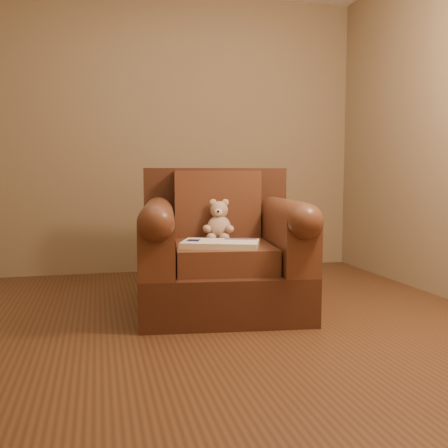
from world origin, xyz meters
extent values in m
plane|color=#55341D|center=(0.00, 0.00, 0.00)|extent=(4.00, 4.00, 0.00)
cube|color=#8C7656|center=(0.00, 2.00, 1.35)|extent=(4.00, 0.02, 2.70)
cube|color=#422316|center=(0.26, 0.44, 0.16)|extent=(1.24, 1.19, 0.31)
cube|color=#422316|center=(0.32, 0.91, 0.65)|extent=(1.11, 0.26, 0.69)
cube|color=brown|center=(0.25, 0.38, 0.39)|extent=(0.74, 0.86, 0.17)
cube|color=brown|center=(0.30, 0.76, 0.73)|extent=(0.66, 0.26, 0.50)
cube|color=brown|center=(-0.19, 0.44, 0.49)|extent=(0.35, 0.96, 0.35)
cube|color=brown|center=(0.69, 0.33, 0.49)|extent=(0.35, 0.96, 0.35)
cylinder|color=brown|center=(-0.19, 0.44, 0.67)|extent=(0.35, 0.96, 0.22)
cylinder|color=brown|center=(0.69, 0.33, 0.67)|extent=(0.35, 0.96, 0.22)
ellipsoid|color=tan|center=(0.28, 0.59, 0.56)|extent=(0.18, 0.16, 0.18)
sphere|color=tan|center=(0.28, 0.61, 0.69)|extent=(0.13, 0.13, 0.13)
ellipsoid|color=tan|center=(0.24, 0.62, 0.75)|extent=(0.05, 0.03, 0.05)
ellipsoid|color=tan|center=(0.32, 0.60, 0.75)|extent=(0.05, 0.03, 0.05)
ellipsoid|color=beige|center=(0.26, 0.55, 0.68)|extent=(0.06, 0.04, 0.05)
sphere|color=black|center=(0.25, 0.53, 0.69)|extent=(0.02, 0.02, 0.02)
ellipsoid|color=tan|center=(0.18, 0.55, 0.56)|extent=(0.06, 0.11, 0.06)
ellipsoid|color=tan|center=(0.33, 0.50, 0.56)|extent=(0.06, 0.11, 0.06)
ellipsoid|color=tan|center=(0.20, 0.51, 0.51)|extent=(0.07, 0.11, 0.06)
ellipsoid|color=tan|center=(0.29, 0.48, 0.51)|extent=(0.07, 0.11, 0.06)
cube|color=beige|center=(0.19, 0.23, 0.49)|extent=(0.57, 0.46, 0.03)
cube|color=white|center=(0.08, 0.28, 0.51)|extent=(0.33, 0.36, 0.00)
cube|color=white|center=(0.31, 0.18, 0.51)|extent=(0.33, 0.36, 0.00)
cube|color=beige|center=(0.19, 0.23, 0.51)|extent=(0.12, 0.28, 0.00)
cube|color=#0F1638|center=(0.03, 0.30, 0.52)|extent=(0.11, 0.13, 0.00)
cube|color=slate|center=(0.35, 0.28, 0.52)|extent=(0.23, 0.14, 0.00)
cylinder|color=gold|center=(0.62, 0.84, 0.01)|extent=(0.28, 0.28, 0.02)
cylinder|color=gold|center=(0.62, 0.84, 0.25)|extent=(0.03, 0.03, 0.46)
cylinder|color=gold|center=(0.62, 0.84, 0.48)|extent=(0.35, 0.35, 0.02)
cylinder|color=gold|center=(0.62, 0.84, 0.47)|extent=(0.03, 0.03, 0.02)
camera|label=1|loc=(-0.58, -2.90, 0.94)|focal=40.00mm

